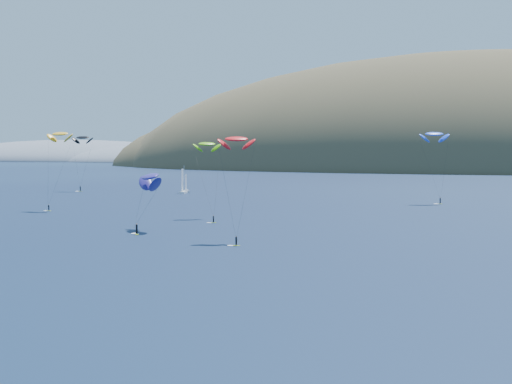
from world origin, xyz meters
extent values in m
ellipsoid|color=#3D3526|center=(20.00, 560.00, -12.60)|extent=(600.00, 300.00, 210.00)
ellipsoid|color=#3D3526|center=(-140.00, 590.00, -7.20)|extent=(340.00, 240.00, 120.00)
ellipsoid|color=slate|center=(-480.00, 760.00, -3.60)|extent=(400.00, 240.00, 60.00)
ellipsoid|color=slate|center=(-340.00, 720.00, -2.64)|extent=(240.00, 180.00, 44.00)
cube|color=white|center=(-63.61, 199.80, 0.33)|extent=(3.16, 7.20, 0.84)
cylinder|color=white|center=(-63.61, 200.27, 5.20)|extent=(0.13, 0.13, 9.76)
cube|color=#CBED1A|center=(-67.04, 122.44, 0.03)|extent=(1.27, 0.40, 0.07)
cylinder|color=black|center=(-67.04, 122.44, 0.82)|extent=(0.29, 0.29, 1.34)
sphere|color=#8C6047|center=(-67.04, 122.44, 1.60)|extent=(0.23, 0.23, 0.23)
ellipsoid|color=gold|center=(-66.08, 126.69, 20.33)|extent=(7.38, 3.62, 4.06)
cube|color=#CBED1A|center=(-14.83, 109.07, 0.03)|extent=(1.25, 0.95, 0.07)
cylinder|color=black|center=(-14.83, 109.07, 0.81)|extent=(0.29, 0.29, 1.33)
sphere|color=#8C6047|center=(-14.83, 109.07, 1.58)|extent=(0.22, 0.22, 0.22)
ellipsoid|color=#55AF09|center=(-21.19, 120.72, 17.56)|extent=(6.93, 5.78, 3.53)
cube|color=#CBED1A|center=(28.75, 179.33, 0.04)|extent=(1.54, 0.87, 0.08)
cylinder|color=black|center=(28.75, 179.33, 0.97)|extent=(0.35, 0.35, 1.58)
sphere|color=#8C6047|center=(28.75, 179.33, 1.89)|extent=(0.26, 0.26, 0.26)
ellipsoid|color=blue|center=(26.50, 182.24, 20.74)|extent=(9.14, 6.30, 4.65)
cube|color=#CBED1A|center=(2.81, 76.14, 0.03)|extent=(1.30, 0.78, 0.07)
cylinder|color=black|center=(2.81, 76.14, 0.82)|extent=(0.29, 0.29, 1.34)
sphere|color=#8C6047|center=(2.81, 76.14, 1.60)|extent=(0.22, 0.22, 0.22)
ellipsoid|color=red|center=(0.15, 83.50, 18.25)|extent=(7.02, 5.04, 3.56)
cube|color=#CBED1A|center=(-20.69, 84.54, 0.04)|extent=(1.44, 1.46, 0.09)
cylinder|color=black|center=(-20.69, 84.54, 1.04)|extent=(0.37, 0.37, 1.70)
sphere|color=#8C6047|center=(-20.69, 84.54, 2.03)|extent=(0.29, 0.29, 0.29)
ellipsoid|color=navy|center=(-21.98, 92.87, 10.84)|extent=(9.88, 10.00, 5.35)
cube|color=#CBED1A|center=(-105.25, 197.02, 0.04)|extent=(1.60, 0.76, 0.08)
cylinder|color=black|center=(-105.25, 197.02, 1.01)|extent=(0.36, 0.36, 1.65)
sphere|color=#8C6047|center=(-105.25, 197.02, 1.96)|extent=(0.28, 0.28, 0.28)
ellipsoid|color=black|center=(-106.36, 200.87, 20.50)|extent=(8.50, 5.24, 4.41)
camera|label=1|loc=(44.78, -36.65, 16.76)|focal=50.00mm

